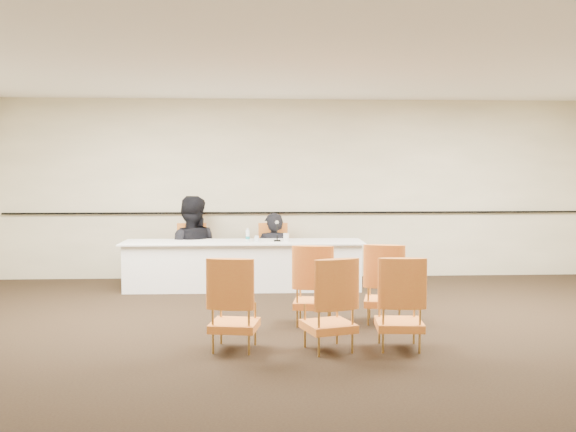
# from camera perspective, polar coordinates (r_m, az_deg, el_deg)

# --- Properties ---
(floor) EXTENTS (10.00, 10.00, 0.00)m
(floor) POSITION_cam_1_polar(r_m,az_deg,el_deg) (7.07, 3.33, -10.73)
(floor) COLOR black
(floor) RESTS_ON ground
(ceiling) EXTENTS (10.00, 10.00, 0.00)m
(ceiling) POSITION_cam_1_polar(r_m,az_deg,el_deg) (6.94, 3.44, 13.97)
(ceiling) COLOR white
(ceiling) RESTS_ON ground
(wall_back) EXTENTS (10.00, 0.04, 3.00)m
(wall_back) POSITION_cam_1_polar(r_m,az_deg,el_deg) (10.83, 0.96, 2.43)
(wall_back) COLOR beige
(wall_back) RESTS_ON ground
(wall_rail) EXTENTS (9.80, 0.04, 0.03)m
(wall_rail) POSITION_cam_1_polar(r_m,az_deg,el_deg) (10.80, 0.97, 0.30)
(wall_rail) COLOR black
(wall_rail) RESTS_ON wall_back
(panel_table) EXTENTS (3.66, 0.90, 0.73)m
(panel_table) POSITION_cam_1_polar(r_m,az_deg,el_deg) (9.83, -4.00, -4.38)
(panel_table) COLOR white
(panel_table) RESTS_ON ground
(panelist_main) EXTENTS (0.59, 0.39, 1.61)m
(panelist_main) POSITION_cam_1_polar(r_m,az_deg,el_deg) (10.37, -1.31, -4.14)
(panelist_main) COLOR black
(panelist_main) RESTS_ON ground
(panelist_main_chair) EXTENTS (0.51, 0.51, 0.95)m
(panelist_main_chair) POSITION_cam_1_polar(r_m,az_deg,el_deg) (10.35, -1.31, -3.34)
(panelist_main_chair) COLOR #E05928
(panelist_main_chair) RESTS_ON ground
(panelist_second) EXTENTS (0.98, 0.78, 1.97)m
(panelist_second) POSITION_cam_1_polar(r_m,az_deg,el_deg) (10.42, -8.65, -3.63)
(panelist_second) COLOR black
(panelist_second) RESTS_ON ground
(panelist_second_chair) EXTENTS (0.51, 0.51, 0.95)m
(panelist_second_chair) POSITION_cam_1_polar(r_m,az_deg,el_deg) (10.42, -8.65, -3.34)
(panelist_second_chair) COLOR #E05928
(panelist_second_chair) RESTS_ON ground
(papers) EXTENTS (0.34, 0.28, 0.00)m
(papers) POSITION_cam_1_polar(r_m,az_deg,el_deg) (9.72, -1.11, -2.28)
(papers) COLOR white
(papers) RESTS_ON panel_table
(microphone) EXTENTS (0.11, 0.23, 0.31)m
(microphone) POSITION_cam_1_polar(r_m,az_deg,el_deg) (9.72, -0.97, -1.36)
(microphone) COLOR black
(microphone) RESTS_ON panel_table
(water_bottle) EXTENTS (0.08, 0.08, 0.20)m
(water_bottle) POSITION_cam_1_polar(r_m,az_deg,el_deg) (9.75, -3.61, -1.68)
(water_bottle) COLOR teal
(water_bottle) RESTS_ON panel_table
(drinking_glass) EXTENTS (0.07, 0.07, 0.10)m
(drinking_glass) POSITION_cam_1_polar(r_m,az_deg,el_deg) (9.65, -2.81, -2.05)
(drinking_glass) COLOR silver
(drinking_glass) RESTS_ON panel_table
(coffee_cup) EXTENTS (0.09, 0.09, 0.13)m
(coffee_cup) POSITION_cam_1_polar(r_m,az_deg,el_deg) (9.67, -0.18, -1.94)
(coffee_cup) COLOR white
(coffee_cup) RESTS_ON panel_table
(aud_chair_front_mid) EXTENTS (0.58, 0.58, 0.95)m
(aud_chair_front_mid) POSITION_cam_1_polar(r_m,az_deg,el_deg) (7.56, 2.33, -6.08)
(aud_chair_front_mid) COLOR #E05928
(aud_chair_front_mid) RESTS_ON ground
(aud_chair_front_right) EXTENTS (0.60, 0.60, 0.95)m
(aud_chair_front_right) POSITION_cam_1_polar(r_m,az_deg,el_deg) (7.73, 8.56, -5.89)
(aud_chair_front_right) COLOR #E05928
(aud_chair_front_right) RESTS_ON ground
(aud_chair_back_left) EXTENTS (0.58, 0.58, 0.95)m
(aud_chair_back_left) POSITION_cam_1_polar(r_m,az_deg,el_deg) (6.52, -4.79, -7.71)
(aud_chair_back_left) COLOR #E05928
(aud_chair_back_left) RESTS_ON ground
(aud_chair_back_mid) EXTENTS (0.63, 0.63, 0.95)m
(aud_chair_back_mid) POSITION_cam_1_polar(r_m,az_deg,el_deg) (6.48, 3.61, -7.78)
(aud_chair_back_mid) COLOR #E05928
(aud_chair_back_mid) RESTS_ON ground
(aud_chair_back_right) EXTENTS (0.54, 0.54, 0.95)m
(aud_chair_back_right) POSITION_cam_1_polar(r_m,az_deg,el_deg) (6.63, 9.86, -7.55)
(aud_chair_back_right) COLOR #E05928
(aud_chair_back_right) RESTS_ON ground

